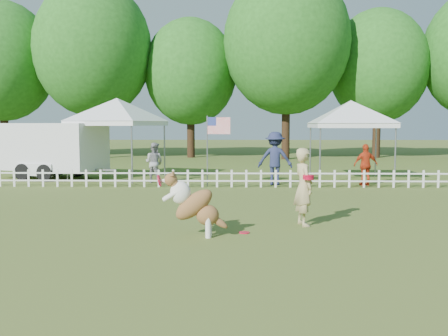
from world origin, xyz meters
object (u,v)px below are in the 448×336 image
(canopy_tent_left, at_px, (118,139))
(spectator_b, at_px, (275,158))
(handler, at_px, (304,187))
(flag_pole, at_px, (207,151))
(spectator_c, at_px, (366,165))
(cargo_trailer, at_px, (51,150))
(frisbee_on_turf, at_px, (244,233))
(canopy_tent_right, at_px, (350,141))
(dog, at_px, (195,205))
(spectator_a, at_px, (154,163))

(canopy_tent_left, bearing_deg, spectator_b, -0.47)
(handler, height_order, flag_pole, flag_pole)
(flag_pole, bearing_deg, spectator_c, 28.66)
(handler, bearing_deg, cargo_trailer, 29.64)
(frisbee_on_turf, xyz_separation_m, canopy_tent_right, (4.22, 9.49, 1.49))
(handler, xyz_separation_m, dog, (-2.21, -1.11, -0.21))
(spectator_a, bearing_deg, spectator_c, -165.86)
(frisbee_on_turf, relative_size, spectator_a, 0.14)
(frisbee_on_turf, relative_size, spectator_b, 0.11)
(spectator_a, height_order, spectator_c, spectator_a)
(dog, height_order, cargo_trailer, cargo_trailer)
(spectator_c, bearing_deg, handler, 58.43)
(frisbee_on_turf, bearing_deg, canopy_tent_right, 66.01)
(spectator_b, bearing_deg, canopy_tent_right, -146.46)
(handler, height_order, dog, handler)
(handler, relative_size, cargo_trailer, 0.32)
(dog, relative_size, cargo_trailer, 0.24)
(spectator_a, xyz_separation_m, spectator_c, (7.57, -0.74, -0.01))
(dog, height_order, canopy_tent_right, canopy_tent_right)
(canopy_tent_left, distance_m, spectator_a, 2.32)
(cargo_trailer, bearing_deg, dog, -39.38)
(frisbee_on_turf, relative_size, cargo_trailer, 0.04)
(dog, height_order, spectator_c, spectator_c)
(dog, bearing_deg, frisbee_on_turf, 20.06)
(handler, xyz_separation_m, flag_pole, (-2.41, 6.64, 0.39))
(spectator_a, bearing_deg, canopy_tent_right, -152.96)
(dog, xyz_separation_m, frisbee_on_turf, (0.95, 0.33, -0.61))
(canopy_tent_left, bearing_deg, handler, -39.24)
(frisbee_on_turf, xyz_separation_m, spectator_b, (1.24, 8.01, 0.93))
(frisbee_on_turf, relative_size, spectator_c, 0.14)
(handler, height_order, spectator_a, handler)
(canopy_tent_left, height_order, spectator_a, canopy_tent_left)
(frisbee_on_turf, xyz_separation_m, spectator_a, (-3.17, 8.54, 0.73))
(flag_pole, bearing_deg, spectator_b, 38.51)
(dog, relative_size, frisbee_on_turf, 5.87)
(frisbee_on_turf, distance_m, canopy_tent_right, 10.50)
(canopy_tent_left, bearing_deg, cargo_trailer, -162.77)
(spectator_b, distance_m, spectator_c, 3.18)
(spectator_b, bearing_deg, dog, 82.35)
(cargo_trailer, height_order, spectator_a, cargo_trailer)
(canopy_tent_right, distance_m, flag_pole, 5.76)
(handler, xyz_separation_m, canopy_tent_left, (-6.10, 9.14, 0.73))
(spectator_a, height_order, spectator_b, spectator_b)
(handler, distance_m, spectator_c, 7.69)
(cargo_trailer, xyz_separation_m, flag_pole, (6.35, -2.50, 0.10))
(canopy_tent_right, relative_size, flag_pole, 1.23)
(dog, bearing_deg, cargo_trailer, 123.55)
(flag_pole, bearing_deg, frisbee_on_turf, -56.50)
(spectator_a, bearing_deg, spectator_b, -167.19)
(spectator_a, distance_m, spectator_b, 4.44)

